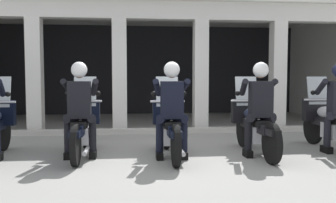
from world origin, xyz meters
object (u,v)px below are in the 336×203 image
(police_officer_left, at_px, (80,102))
(motorcycle_far_right, at_px, (329,123))
(motorcycle_right, at_px, (254,125))
(police_officer_right, at_px, (260,101))
(police_officer_center, at_px, (172,102))
(motorcycle_left, at_px, (83,126))
(motorcycle_center, at_px, (170,126))

(police_officer_left, xyz_separation_m, motorcycle_far_right, (4.46, 0.26, -0.44))
(motorcycle_right, relative_size, police_officer_right, 1.29)
(police_officer_right, height_order, motorcycle_far_right, police_officer_right)
(police_officer_center, xyz_separation_m, motorcycle_right, (1.49, 0.30, -0.44))
(motorcycle_left, distance_m, police_officer_center, 1.62)
(police_officer_right, xyz_separation_m, motorcycle_far_right, (1.49, 0.44, -0.44))
(motorcycle_center, distance_m, motorcycle_right, 1.49)
(police_officer_right, bearing_deg, police_officer_left, 166.13)
(motorcycle_left, xyz_separation_m, police_officer_center, (1.49, -0.48, 0.44))
(motorcycle_center, bearing_deg, motorcycle_far_right, -6.84)
(motorcycle_left, bearing_deg, police_officer_right, -18.91)
(police_officer_center, relative_size, motorcycle_right, 0.78)
(police_officer_center, bearing_deg, motorcycle_far_right, -1.45)
(motorcycle_center, height_order, motorcycle_right, same)
(police_officer_left, height_order, police_officer_right, same)
(police_officer_left, distance_m, police_officer_center, 1.50)
(police_officer_left, height_order, motorcycle_far_right, police_officer_left)
(motorcycle_center, height_order, motorcycle_far_right, same)
(police_officer_center, xyz_separation_m, police_officer_right, (1.49, 0.02, 0.00))
(police_officer_left, bearing_deg, motorcycle_center, -6.86)
(police_officer_left, distance_m, police_officer_right, 2.98)
(police_officer_left, height_order, police_officer_center, same)
(motorcycle_left, distance_m, motorcycle_right, 2.98)
(police_officer_left, bearing_deg, police_officer_center, -17.73)
(motorcycle_right, xyz_separation_m, police_officer_right, (-0.00, -0.28, 0.44))
(motorcycle_right, bearing_deg, motorcycle_far_right, -4.21)
(police_officer_center, distance_m, police_officer_right, 1.49)
(motorcycle_left, xyz_separation_m, police_officer_left, (-0.00, -0.28, 0.44))
(police_officer_left, xyz_separation_m, police_officer_center, (1.49, -0.20, 0.00))
(motorcycle_center, xyz_separation_m, police_officer_right, (1.49, -0.26, 0.44))
(motorcycle_center, bearing_deg, motorcycle_right, -9.55)
(motorcycle_center, bearing_deg, police_officer_right, -20.38)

